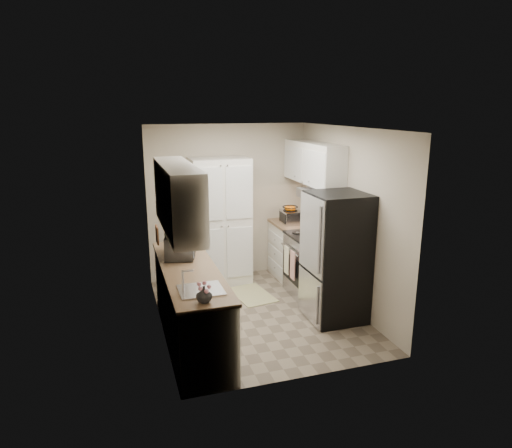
% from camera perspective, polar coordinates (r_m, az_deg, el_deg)
% --- Properties ---
extents(ground, '(3.20, 3.20, 0.00)m').
position_cam_1_polar(ground, '(6.39, 0.27, -11.10)').
color(ground, '#7A6B56').
rests_on(ground, ground).
extents(room_shell, '(2.64, 3.24, 2.52)m').
position_cam_1_polar(room_shell, '(5.86, 0.15, 3.34)').
color(room_shell, beige).
rests_on(room_shell, ground).
extents(pantry_cabinet, '(0.90, 0.55, 2.00)m').
position_cam_1_polar(pantry_cabinet, '(7.20, -4.45, 0.29)').
color(pantry_cabinet, silver).
rests_on(pantry_cabinet, ground).
extents(base_cabinet_left, '(0.60, 2.30, 0.88)m').
position_cam_1_polar(base_cabinet_left, '(5.61, -8.17, -10.06)').
color(base_cabinet_left, silver).
rests_on(base_cabinet_left, ground).
extents(countertop_left, '(0.63, 2.33, 0.04)m').
position_cam_1_polar(countertop_left, '(5.44, -8.34, -5.64)').
color(countertop_left, '#846647').
rests_on(countertop_left, base_cabinet_left).
extents(base_cabinet_right, '(0.60, 0.80, 0.88)m').
position_cam_1_polar(base_cabinet_right, '(7.58, 4.65, -3.37)').
color(base_cabinet_right, silver).
rests_on(base_cabinet_right, ground).
extents(countertop_right, '(0.63, 0.83, 0.04)m').
position_cam_1_polar(countertop_right, '(7.46, 4.72, -0.01)').
color(countertop_right, '#846647').
rests_on(countertop_right, base_cabinet_right).
extents(electric_range, '(0.71, 0.78, 1.13)m').
position_cam_1_polar(electric_range, '(6.87, 7.06, -5.02)').
color(electric_range, '#B7B7BC').
rests_on(electric_range, ground).
extents(refrigerator, '(0.70, 0.72, 1.70)m').
position_cam_1_polar(refrigerator, '(6.06, 10.00, -4.10)').
color(refrigerator, '#B7B7BC').
rests_on(refrigerator, ground).
extents(microwave, '(0.46, 0.59, 0.29)m').
position_cam_1_polar(microwave, '(5.81, -9.43, -2.65)').
color(microwave, silver).
rests_on(microwave, countertop_left).
extents(wine_bottle, '(0.08, 0.08, 0.33)m').
position_cam_1_polar(wine_bottle, '(6.11, -11.00, -1.71)').
color(wine_bottle, black).
rests_on(wine_bottle, countertop_left).
extents(flower_vase, '(0.17, 0.17, 0.16)m').
position_cam_1_polar(flower_vase, '(4.47, -6.51, -8.73)').
color(flower_vase, white).
rests_on(flower_vase, countertop_left).
extents(cutting_board, '(0.09, 0.27, 0.34)m').
position_cam_1_polar(cutting_board, '(6.32, -9.06, -1.00)').
color(cutting_board, '#408731').
rests_on(cutting_board, countertop_left).
extents(toaster_oven, '(0.30, 0.38, 0.21)m').
position_cam_1_polar(toaster_oven, '(7.39, 4.41, 0.88)').
color(toaster_oven, '#B1B1B6').
rests_on(toaster_oven, countertop_right).
extents(fruit_basket, '(0.31, 0.31, 0.10)m').
position_cam_1_polar(fruit_basket, '(7.34, 4.30, 2.08)').
color(fruit_basket, orange).
rests_on(fruit_basket, toaster_oven).
extents(kitchen_mat, '(0.62, 0.87, 0.01)m').
position_cam_1_polar(kitchen_mat, '(6.96, -0.51, -8.82)').
color(kitchen_mat, tan).
rests_on(kitchen_mat, ground).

